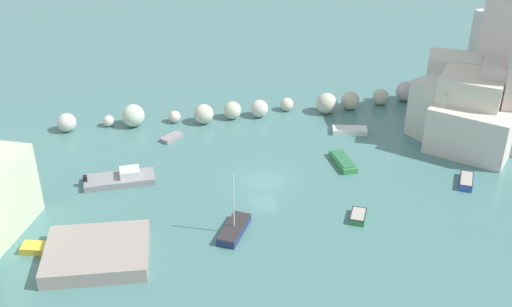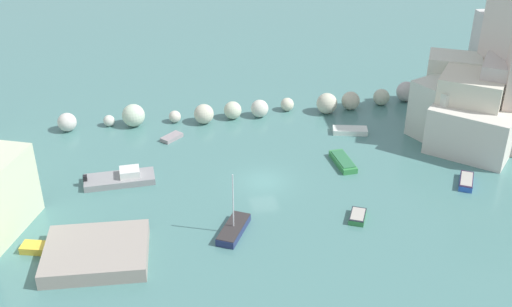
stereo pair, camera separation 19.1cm
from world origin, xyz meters
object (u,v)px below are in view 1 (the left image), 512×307
(stone_dock, at_px, (97,253))
(moored_boat_2, at_px, (121,178))
(moored_boat_4, at_px, (234,229))
(moored_boat_6, at_px, (343,161))
(moored_boat_1, at_px, (358,216))
(moored_boat_5, at_px, (50,249))
(moored_boat_0, at_px, (466,181))
(moored_boat_3, at_px, (172,137))
(moored_boat_7, at_px, (350,130))

(stone_dock, distance_m, moored_boat_2, 11.19)
(moored_boat_4, xyz_separation_m, moored_boat_6, (12.28, 8.79, -0.06))
(moored_boat_1, relative_size, moored_boat_5, 0.56)
(moored_boat_6, bearing_deg, moored_boat_0, -122.89)
(moored_boat_0, distance_m, moored_boat_5, 36.50)
(moored_boat_0, height_order, moored_boat_6, moored_boat_6)
(moored_boat_0, bearing_deg, moored_boat_4, -50.84)
(moored_boat_1, bearing_deg, moored_boat_3, -114.39)
(stone_dock, height_order, moored_boat_1, stone_dock)
(moored_boat_2, bearing_deg, moored_boat_1, -28.53)
(moored_boat_2, xyz_separation_m, moored_boat_7, (23.91, 5.14, -0.15))
(stone_dock, xyz_separation_m, moored_boat_5, (-3.57, 1.67, -0.30))
(moored_boat_2, relative_size, moored_boat_3, 2.54)
(moored_boat_2, relative_size, moored_boat_6, 1.55)
(stone_dock, bearing_deg, moored_boat_3, 68.53)
(stone_dock, distance_m, moored_boat_4, 10.81)
(moored_boat_1, bearing_deg, moored_boat_4, -63.65)
(moored_boat_2, height_order, moored_boat_4, moored_boat_4)
(moored_boat_5, bearing_deg, moored_boat_6, -145.41)
(stone_dock, height_order, moored_boat_4, moored_boat_4)
(moored_boat_1, distance_m, moored_boat_7, 15.95)
(moored_boat_6, bearing_deg, moored_boat_2, 84.80)
(stone_dock, distance_m, moored_boat_1, 21.23)
(moored_boat_4, distance_m, moored_boat_7, 21.35)
(moored_boat_3, bearing_deg, moored_boat_2, 14.87)
(moored_boat_6, bearing_deg, moored_boat_1, 166.33)
(moored_boat_1, bearing_deg, moored_boat_7, -169.68)
(moored_boat_4, bearing_deg, moored_boat_2, 71.70)
(moored_boat_3, bearing_deg, stone_dock, 28.10)
(moored_boat_6, relative_size, moored_boat_7, 1.06)
(moored_boat_0, relative_size, moored_boat_4, 0.59)
(moored_boat_1, relative_size, moored_boat_7, 0.65)
(stone_dock, relative_size, moored_boat_0, 2.38)
(moored_boat_0, bearing_deg, moored_boat_6, -89.13)
(moored_boat_4, height_order, moored_boat_5, moored_boat_4)
(stone_dock, distance_m, moored_boat_3, 20.07)
(moored_boat_3, distance_m, moored_boat_6, 17.95)
(moored_boat_0, height_order, moored_boat_3, moored_boat_0)
(moored_boat_0, bearing_deg, stone_dock, -51.36)
(moored_boat_0, xyz_separation_m, moored_boat_5, (-36.42, -2.47, -0.01))
(moored_boat_2, distance_m, moored_boat_4, 13.15)
(moored_boat_0, xyz_separation_m, moored_boat_2, (-30.81, 6.87, 0.12))
(moored_boat_2, bearing_deg, moored_boat_7, 11.35)
(stone_dock, height_order, moored_boat_3, stone_dock)
(moored_boat_2, bearing_deg, moored_boat_0, -13.35)
(stone_dock, distance_m, moored_boat_0, 33.10)
(moored_boat_2, bearing_deg, moored_boat_5, -121.78)
(moored_boat_2, relative_size, moored_boat_5, 1.40)
(stone_dock, height_order, moored_boat_2, moored_boat_2)
(moored_boat_0, relative_size, moored_boat_2, 0.51)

